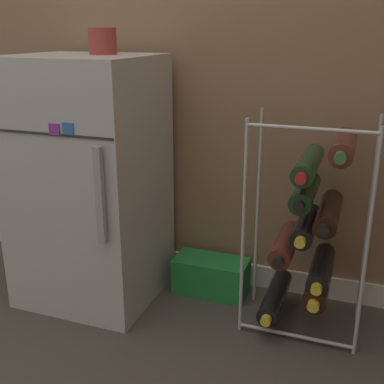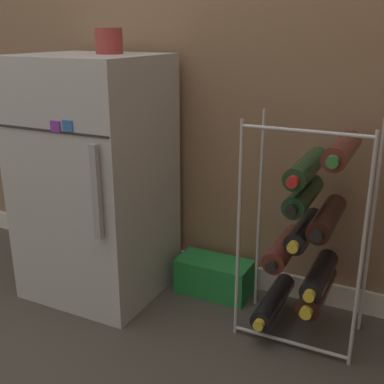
% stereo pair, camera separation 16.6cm
% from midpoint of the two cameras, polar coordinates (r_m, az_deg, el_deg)
% --- Properties ---
extents(ground_plane, '(14.00, 14.00, 0.00)m').
position_cam_midpoint_polar(ground_plane, '(1.61, -5.26, -19.18)').
color(ground_plane, '#423D38').
extents(mini_fridge, '(0.48, 0.48, 0.91)m').
position_cam_midpoint_polar(mini_fridge, '(1.83, -14.59, 1.14)').
color(mini_fridge, '#B7BABF').
rests_on(mini_fridge, ground_plane).
extents(wine_rack, '(0.39, 0.33, 0.74)m').
position_cam_midpoint_polar(wine_rack, '(1.60, 10.91, -4.45)').
color(wine_rack, '#B2B2B7').
rests_on(wine_rack, ground_plane).
extents(soda_box, '(0.28, 0.14, 0.14)m').
position_cam_midpoint_polar(soda_box, '(1.91, -0.22, -9.93)').
color(soda_box, '#1E7F38').
rests_on(soda_box, ground_plane).
extents(fridge_top_cup, '(0.09, 0.09, 0.09)m').
position_cam_midpoint_polar(fridge_top_cup, '(1.75, -13.36, 17.00)').
color(fridge_top_cup, maroon).
rests_on(fridge_top_cup, mini_fridge).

